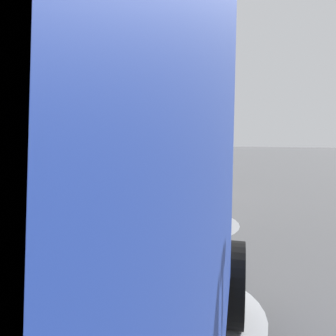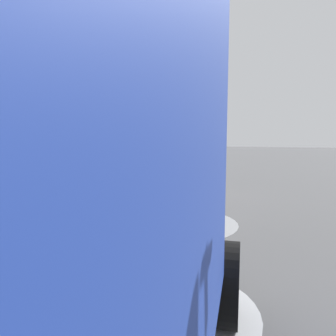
# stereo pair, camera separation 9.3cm
# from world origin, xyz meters

# --- Properties ---
(ground_plane) EXTENTS (90.00, 90.00, 0.00)m
(ground_plane) POSITION_xyz_m (0.00, 0.00, 0.00)
(ground_plane) COLOR #5B5B5E
(slush_patch_near_cluster) EXTENTS (1.84, 1.84, 0.01)m
(slush_patch_near_cluster) POSITION_xyz_m (3.09, 1.52, 0.00)
(slush_patch_near_cluster) COLOR #ADAFB5
(slush_patch_near_cluster) RESTS_ON ground
(slush_patch_under_van) EXTENTS (2.83, 2.83, 0.01)m
(slush_patch_under_van) POSITION_xyz_m (-0.41, 2.92, 0.00)
(slush_patch_under_van) COLOR #999BA0
(slush_patch_under_van) RESTS_ON ground
(slush_patch_mid_street) EXTENTS (2.21, 2.21, 0.01)m
(slush_patch_mid_street) POSITION_xyz_m (-1.08, 6.61, 0.00)
(slush_patch_mid_street) COLOR silver
(slush_patch_mid_street) RESTS_ON ground
(cargo_van_parked_right) EXTENTS (2.34, 5.41, 2.60)m
(cargo_van_parked_right) POSITION_xyz_m (3.51, -0.02, 1.18)
(cargo_van_parked_right) COLOR white
(cargo_van_parked_right) RESTS_ON ground
(shopping_cart_vendor) EXTENTS (0.76, 0.94, 1.04)m
(shopping_cart_vendor) POSITION_xyz_m (0.03, -0.29, 0.57)
(shopping_cart_vendor) COLOR #B2B2B7
(shopping_cart_vendor) RESTS_ON ground
(hand_dolly_boxes) EXTENTS (0.54, 0.73, 1.32)m
(hand_dolly_boxes) POSITION_xyz_m (1.25, -0.71, 0.53)
(hand_dolly_boxes) COLOR #515156
(hand_dolly_boxes) RESTS_ON ground
(pedestrian_pink_side) EXTENTS (1.04, 1.04, 2.15)m
(pedestrian_pink_side) POSITION_xyz_m (1.27, -1.33, 1.57)
(pedestrian_pink_side) COLOR black
(pedestrian_pink_side) RESTS_ON ground
(pedestrian_black_side) EXTENTS (1.04, 1.04, 2.15)m
(pedestrian_black_side) POSITION_xyz_m (-0.08, -1.66, 1.58)
(pedestrian_black_side) COLOR black
(pedestrian_black_side) RESTS_ON ground
(pedestrian_white_side) EXTENTS (1.04, 1.04, 2.15)m
(pedestrian_white_side) POSITION_xyz_m (-0.41, 0.48, 1.58)
(pedestrian_white_side) COLOR black
(pedestrian_white_side) RESTS_ON ground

